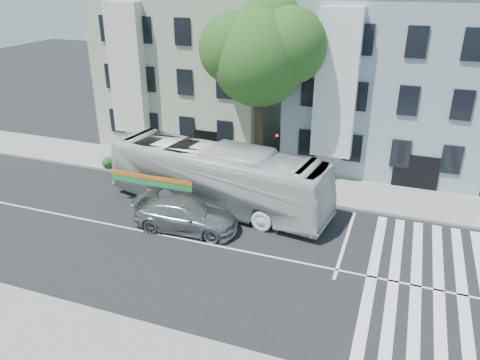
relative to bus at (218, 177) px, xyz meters
The scene contains 10 objects.
ground 4.39m from the bus, 78.34° to the right, with size 120.00×120.00×0.00m, color black.
sidewalk_far 4.48m from the bus, 78.70° to the left, with size 80.00×4.00×0.15m, color gray.
sidewalk_near 12.08m from the bus, 86.11° to the right, with size 80.00×4.00×0.15m, color gray.
building_left 13.21m from the bus, 119.22° to the left, with size 12.00×10.00×11.00m, color #99A187.
building_right 14.05m from the bus, 54.77° to the left, with size 12.00×10.00×11.00m, color #8898A2.
street_tree 7.78m from the bus, 79.71° to the left, with size 7.30×5.90×11.10m.
bus is the anchor object (origin of this frame).
sedan 3.15m from the bus, 99.99° to the right, with size 5.37×2.18×1.56m, color #A2A5A9.
hedge 5.36m from the bus, 153.03° to the left, with size 8.50×0.84×0.70m, color #306821, non-canonical shape.
traffic_signal 3.60m from the bus, 35.50° to the left, with size 0.45×0.53×4.28m.
Camera 1 is at (8.46, -17.63, 11.97)m, focal length 35.00 mm.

